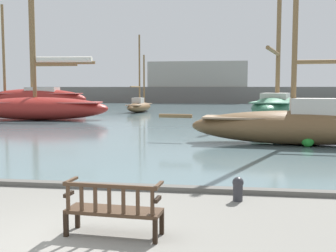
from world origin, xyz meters
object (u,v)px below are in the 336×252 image
(sailboat_centre_channel, at_px, (299,124))
(sailboat_outer_starboard, at_px, (39,106))
(park_bench, at_px, (113,209))
(sailboat_nearest_port, at_px, (277,104))
(sailboat_far_port, at_px, (139,105))
(sailboat_mid_starboard, at_px, (35,97))
(mooring_bollard, at_px, (238,188))
(channel_buoy, at_px, (308,140))

(sailboat_centre_channel, bearing_deg, sailboat_outer_starboard, 146.40)
(park_bench, bearing_deg, sailboat_nearest_port, 78.58)
(sailboat_far_port, relative_size, sailboat_centre_channel, 0.71)
(sailboat_nearest_port, bearing_deg, sailboat_mid_starboard, 155.93)
(sailboat_nearest_port, bearing_deg, mooring_bollard, -97.79)
(park_bench, xyz_separation_m, mooring_bollard, (2.08, 2.52, -0.17))
(sailboat_outer_starboard, bearing_deg, channel_buoy, -34.97)
(mooring_bollard, height_order, channel_buoy, channel_buoy)
(sailboat_outer_starboard, xyz_separation_m, channel_buoy, (17.27, -12.07, -0.76))
(park_bench, relative_size, sailboat_outer_starboard, 0.13)
(park_bench, height_order, sailboat_nearest_port, sailboat_nearest_port)
(park_bench, relative_size, sailboat_far_port, 0.22)
(sailboat_mid_starboard, relative_size, mooring_bollard, 31.03)
(sailboat_nearest_port, xyz_separation_m, mooring_bollard, (-3.30, -24.10, -0.92))
(sailboat_far_port, relative_size, sailboat_mid_starboard, 0.46)
(park_bench, bearing_deg, sailboat_mid_starboard, 117.68)
(sailboat_nearest_port, xyz_separation_m, sailboat_mid_starboard, (-25.26, 11.28, 0.25))
(sailboat_mid_starboard, bearing_deg, sailboat_outer_starboard, -62.95)
(sailboat_outer_starboard, xyz_separation_m, mooring_bollard, (14.35, -20.47, -0.81))
(park_bench, height_order, sailboat_far_port, sailboat_far_port)
(park_bench, distance_m, sailboat_mid_starboard, 42.81)
(park_bench, relative_size, mooring_bollard, 3.06)
(channel_buoy, bearing_deg, sailboat_outer_starboard, 145.03)
(mooring_bollard, relative_size, channel_buoy, 0.44)
(sailboat_outer_starboard, xyz_separation_m, sailboat_nearest_port, (17.64, 3.63, 0.11))
(mooring_bollard, bearing_deg, sailboat_nearest_port, 82.21)
(park_bench, distance_m, sailboat_nearest_port, 27.17)
(sailboat_mid_starboard, distance_m, channel_buoy, 36.72)
(park_bench, xyz_separation_m, sailboat_centre_channel, (4.77, 11.68, 0.48))
(sailboat_outer_starboard, relative_size, mooring_bollard, 23.31)
(park_bench, distance_m, channel_buoy, 12.01)
(sailboat_nearest_port, xyz_separation_m, sailboat_centre_channel, (-0.61, -14.94, -0.27))
(sailboat_centre_channel, height_order, mooring_bollard, sailboat_centre_channel)
(sailboat_nearest_port, distance_m, sailboat_centre_channel, 14.96)
(sailboat_outer_starboard, relative_size, sailboat_far_port, 1.64)
(channel_buoy, bearing_deg, sailboat_centre_channel, 107.15)
(sailboat_outer_starboard, bearing_deg, sailboat_centre_channel, -33.60)
(sailboat_mid_starboard, height_order, mooring_bollard, sailboat_mid_starboard)
(sailboat_mid_starboard, bearing_deg, sailboat_nearest_port, -24.07)
(sailboat_nearest_port, height_order, sailboat_mid_starboard, sailboat_mid_starboard)
(sailboat_centre_channel, bearing_deg, sailboat_far_port, 117.76)
(park_bench, height_order, sailboat_mid_starboard, sailboat_mid_starboard)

